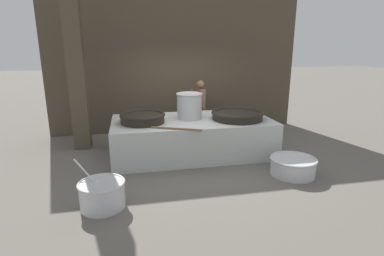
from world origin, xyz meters
The scene contains 11 objects.
ground_plane centered at (0.00, 0.00, 0.00)m, with size 60.00×60.00×0.00m, color #666059.
back_wall centered at (0.00, 2.27, 2.15)m, with size 7.28×0.24×4.31m, color #4C4233.
support_pillar centered at (-2.59, 0.99, 2.15)m, with size 0.38×0.38×4.31m, color #4C4233.
hearth_platform centered at (0.00, 0.00, 0.42)m, with size 3.63×1.83×0.83m.
giant_wok_near centered at (-1.13, -0.10, 0.95)m, with size 0.99×0.99×0.21m.
giant_wok_far centered at (1.02, -0.20, 0.94)m, with size 1.20×1.20×0.20m.
stock_pot centered at (-0.04, 0.08, 1.15)m, with size 0.61×0.61×0.60m.
stirring_paddle centered at (-0.44, -0.84, 0.85)m, with size 1.00×0.52×0.04m.
cook centered at (0.53, 1.43, 0.85)m, with size 0.38×0.59×1.57m.
prep_bowl_vegetables centered at (-1.88, -2.14, 0.23)m, with size 0.81×0.75×0.71m.
prep_bowl_meat centered at (1.70, -1.61, 0.19)m, with size 0.90×0.90×0.35m.
Camera 1 is at (-1.37, -6.59, 2.43)m, focal length 28.00 mm.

